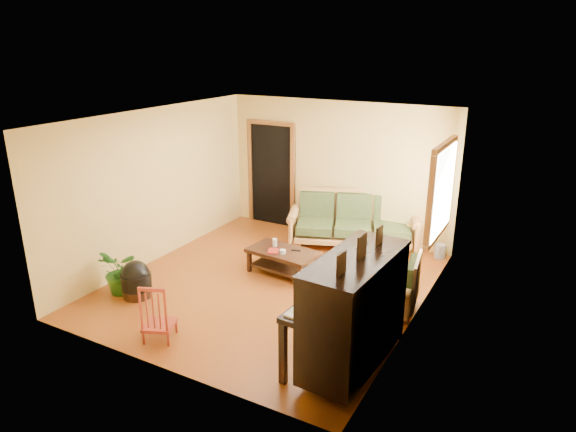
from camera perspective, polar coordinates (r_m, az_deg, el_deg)
The scene contains 16 objects.
floor at distance 8.15m, azimuth -1.88°, elevation -7.53°, with size 5.00×5.00×0.00m, color #692E0D.
doorway at distance 10.50m, azimuth -1.87°, elevation 4.55°, with size 1.08×0.16×2.05m, color black.
window at distance 8.01m, azimuth 16.70°, elevation 2.69°, with size 0.12×1.36×1.46m, color white.
sofa at distance 9.48m, azimuth 7.27°, elevation -0.53°, with size 2.31×0.97×0.99m, color #9F6E3A.
coffee_table at distance 8.40m, azimuth -0.58°, elevation -5.12°, with size 1.13×0.62×0.41m, color black.
armchair at distance 7.36m, azimuth 11.35°, elevation -7.26°, with size 0.81×0.85×0.85m, color #9F6E3A.
piano at distance 5.95m, azimuth 7.35°, elevation -10.73°, with size 0.93×1.58×1.40m, color black.
footstool at distance 8.00m, azimuth -16.48°, elevation -7.21°, with size 0.44×0.44×0.42m, color black.
red_chair at distance 6.78m, azimuth -14.22°, elevation -10.18°, with size 0.37×0.41×0.79m, color maroon.
leaning_frame at distance 9.48m, azimuth 13.93°, elevation -2.43°, with size 0.40×0.09×0.53m, color gold.
ceramic_crock at distance 9.42m, azimuth 16.53°, elevation -3.76°, with size 0.20×0.20×0.24m, color #3754A7.
potted_plant at distance 8.09m, azimuth -18.03°, elevation -5.89°, with size 0.65×0.56×0.72m, color #1E5418.
book at distance 8.27m, azimuth -2.24°, elevation -3.92°, with size 0.17×0.22×0.02m, color maroon.
candle at distance 8.46m, azimuth -1.47°, elevation -2.96°, with size 0.08×0.08×0.13m, color silver.
glass_jar at distance 8.18m, azimuth -0.58°, elevation -3.99°, with size 0.10×0.10×0.07m, color silver.
remote at distance 8.30m, azimuth 0.91°, elevation -3.83°, with size 0.15×0.04×0.02m, color black.
Camera 1 is at (3.74, -6.26, 3.63)m, focal length 32.00 mm.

